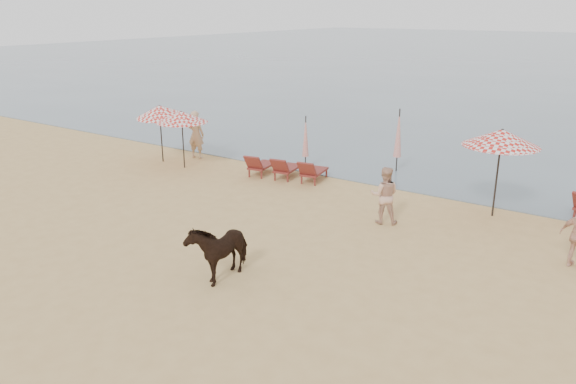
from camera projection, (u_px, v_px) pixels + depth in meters
The scene contains 10 objects.
ground at pixel (149, 308), 11.31m from camera, with size 120.00×120.00×0.00m, color tan.
lounger_cluster_left at pixel (285, 168), 19.74m from camera, with size 2.85×1.98×0.58m.
umbrella_open_left_a at pixel (182, 117), 20.62m from camera, with size 1.90×1.90×2.16m.
umbrella_open_left_b at pixel (160, 111), 21.47m from camera, with size 1.81×1.84×2.31m.
umbrella_open_right at pixel (502, 138), 15.59m from camera, with size 2.11×2.11×2.57m.
umbrella_closed_left at pixel (306, 137), 20.68m from camera, with size 0.24×0.24×2.01m.
umbrella_closed_right at pixel (398, 133), 20.25m from camera, with size 0.28×0.28×2.34m.
cow at pixel (219, 248), 12.47m from camera, with size 0.72×1.59×1.34m, color black.
beachgoer_left at pixel (196, 134), 22.34m from camera, with size 0.70×0.46×1.92m, color tan.
beachgoer_right_a at pixel (384, 195), 15.54m from camera, with size 0.79×0.62×1.63m, color tan.
Camera 1 is at (7.93, -6.73, 5.76)m, focal length 35.00 mm.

